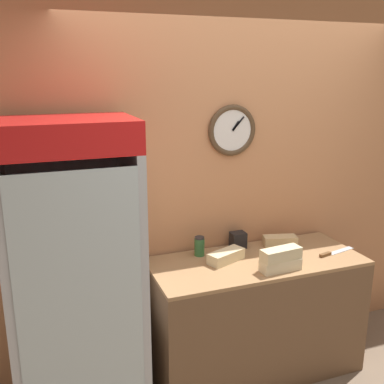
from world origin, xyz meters
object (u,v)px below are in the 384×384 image
beverage_cooler (73,260)px  napkin_dispenser (238,240)px  sandwich_stack_bottom (280,265)px  condiment_jar (199,246)px  sandwich_flat_right (226,256)px  chefs_knife (332,253)px  sandwich_stack_middle (281,254)px  sandwich_flat_left (280,240)px

beverage_cooler → napkin_dispenser: size_ratio=15.87×
sandwich_stack_bottom → condiment_jar: bearing=134.6°
sandwich_stack_bottom → condiment_jar: (-0.41, 0.42, 0.03)m
sandwich_flat_right → chefs_knife: size_ratio=0.87×
sandwich_flat_right → napkin_dispenser: napkin_dispenser is taller
beverage_cooler → condiment_jar: 0.91m
sandwich_flat_right → chefs_knife: bearing=-10.6°
condiment_jar → sandwich_stack_middle: bearing=-45.4°
beverage_cooler → sandwich_flat_right: 1.03m
sandwich_stack_middle → napkin_dispenser: 0.47m
beverage_cooler → sandwich_stack_bottom: 1.34m
sandwich_stack_middle → condiment_jar: 0.59m
chefs_knife → napkin_dispenser: napkin_dispenser is taller
sandwich_stack_middle → napkin_dispenser: bearing=101.3°
sandwich_flat_right → sandwich_stack_bottom: bearing=-42.6°
beverage_cooler → sandwich_flat_right: size_ratio=6.47×
sandwich_flat_right → sandwich_flat_left: bearing=15.3°
beverage_cooler → sandwich_stack_bottom: beverage_cooler is taller
beverage_cooler → napkin_dispenser: bearing=9.5°
sandwich_flat_right → chefs_knife: sandwich_flat_right is taller
sandwich_flat_left → chefs_knife: bearing=-47.2°
sandwich_stack_middle → chefs_knife: 0.52m
chefs_knife → sandwich_stack_middle: bearing=-167.4°
chefs_knife → sandwich_flat_right: bearing=169.4°
sandwich_flat_left → sandwich_flat_right: sandwich_flat_right is taller
napkin_dispenser → sandwich_flat_right: bearing=-133.3°
sandwich_flat_left → sandwich_stack_bottom: bearing=-120.6°
chefs_knife → beverage_cooler: bearing=175.5°
beverage_cooler → sandwich_flat_right: (1.03, 0.00, -0.13)m
condiment_jar → napkin_dispenser: size_ratio=1.17×
sandwich_flat_left → napkin_dispenser: 0.33m
beverage_cooler → sandwich_flat_left: beverage_cooler is taller
sandwich_flat_left → napkin_dispenser: size_ratio=2.24×
sandwich_stack_bottom → chefs_knife: bearing=12.6°
beverage_cooler → sandwich_flat_left: 1.55m
beverage_cooler → sandwich_stack_middle: 1.33m
condiment_jar → napkin_dispenser: (0.32, 0.04, -0.01)m
beverage_cooler → chefs_knife: (1.80, -0.14, -0.16)m
sandwich_stack_bottom → chefs_knife: sandwich_stack_bottom is taller
beverage_cooler → napkin_dispenser: beverage_cooler is taller
sandwich_stack_middle → sandwich_flat_left: sandwich_stack_middle is taller
sandwich_flat_left → condiment_jar: condiment_jar is taller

